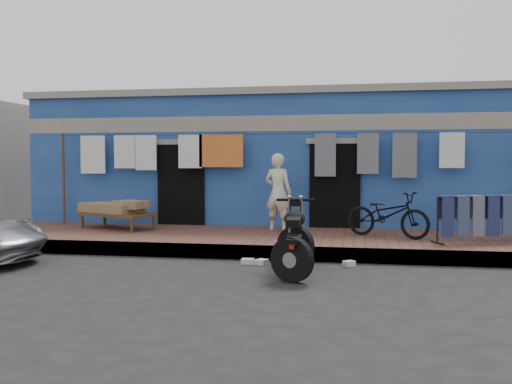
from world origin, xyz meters
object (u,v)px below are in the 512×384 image
(jeans_rack, at_px, (483,218))
(charpoy, at_px, (117,215))
(seated_person, at_px, (278,192))
(bicycle, at_px, (388,209))
(motorcycle, at_px, (294,237))

(jeans_rack, bearing_deg, charpoy, 173.49)
(seated_person, height_order, jeans_rack, seated_person)
(seated_person, relative_size, charpoy, 0.83)
(charpoy, xyz_separation_m, jeans_rack, (7.31, -0.83, 0.14))
(bicycle, bearing_deg, seated_person, 100.23)
(jeans_rack, bearing_deg, bicycle, 164.79)
(bicycle, distance_m, motorcycle, 2.98)
(bicycle, bearing_deg, motorcycle, 176.85)
(motorcycle, relative_size, charpoy, 0.90)
(seated_person, xyz_separation_m, jeans_rack, (3.85, -1.12, -0.37))
(seated_person, bearing_deg, jeans_rack, -178.34)
(charpoy, bearing_deg, bicycle, -3.92)
(seated_person, distance_m, jeans_rack, 4.03)
(charpoy, height_order, jeans_rack, jeans_rack)
(seated_person, xyz_separation_m, charpoy, (-3.46, -0.29, -0.51))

